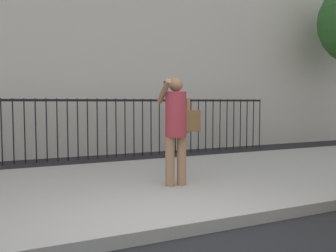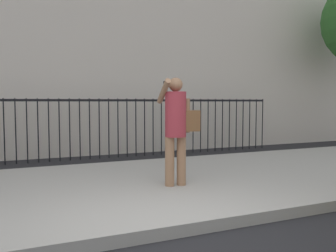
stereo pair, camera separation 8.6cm
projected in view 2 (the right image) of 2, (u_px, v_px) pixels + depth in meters
The scene contains 4 objects.
ground_plane at pixel (168, 240), 3.91m from camera, with size 60.00×60.00×0.00m, color black.
sidewalk at pixel (114, 189), 5.91m from camera, with size 28.00×4.40×0.15m, color #9E9B93.
iron_fence at pixel (75, 121), 9.22m from camera, with size 12.03×0.04×1.60m.
pedestrian_on_phone at pixel (177, 123), 5.78m from camera, with size 0.68×0.51×1.75m.
Camera 2 is at (-1.55, -3.49, 1.51)m, focal length 38.37 mm.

